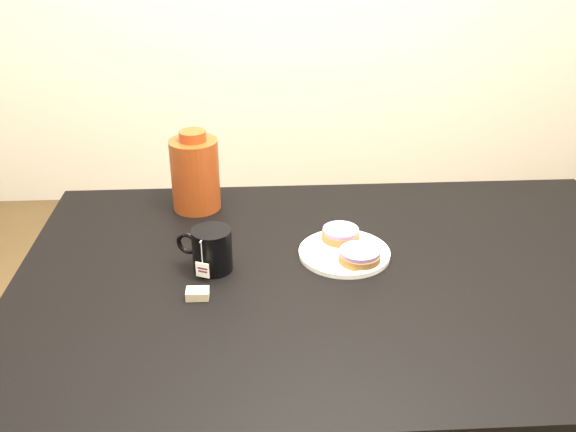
{
  "coord_description": "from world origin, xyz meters",
  "views": [
    {
      "loc": [
        -0.19,
        -1.14,
        1.47
      ],
      "look_at": [
        -0.12,
        0.15,
        0.81
      ],
      "focal_mm": 40.0,
      "sensor_mm": 36.0,
      "label": 1
    }
  ],
  "objects": [
    {
      "name": "mug",
      "position": [
        -0.29,
        0.03,
        0.8
      ],
      "size": [
        0.13,
        0.11,
        0.09
      ],
      "rotation": [
        0.0,
        0.0,
        -0.41
      ],
      "color": "black",
      "rests_on": "table"
    },
    {
      "name": "bagel_package",
      "position": [
        -0.34,
        0.33,
        0.84
      ],
      "size": [
        0.14,
        0.14,
        0.2
      ],
      "rotation": [
        0.0,
        0.0,
        0.23
      ],
      "color": "#63220D",
      "rests_on": "table"
    },
    {
      "name": "bagel_back",
      "position": [
        -0.0,
        0.12,
        0.77
      ],
      "size": [
        0.09,
        0.09,
        0.03
      ],
      "color": "brown",
      "rests_on": "plate"
    },
    {
      "name": "bagel_front",
      "position": [
        0.03,
        0.03,
        0.77
      ],
      "size": [
        0.11,
        0.11,
        0.03
      ],
      "color": "brown",
      "rests_on": "plate"
    },
    {
      "name": "table",
      "position": [
        0.0,
        0.0,
        0.67
      ],
      "size": [
        1.4,
        0.9,
        0.75
      ],
      "color": "black",
      "rests_on": "ground_plane"
    },
    {
      "name": "teabag_pouch",
      "position": [
        -0.31,
        -0.08,
        0.76
      ],
      "size": [
        0.05,
        0.03,
        0.02
      ],
      "primitive_type": "cube",
      "rotation": [
        0.0,
        0.0,
        -0.01
      ],
      "color": "#C6B793",
      "rests_on": "table"
    },
    {
      "name": "plate",
      "position": [
        0.0,
        0.07,
        0.76
      ],
      "size": [
        0.2,
        0.2,
        0.01
      ],
      "color": "white",
      "rests_on": "table"
    }
  ]
}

